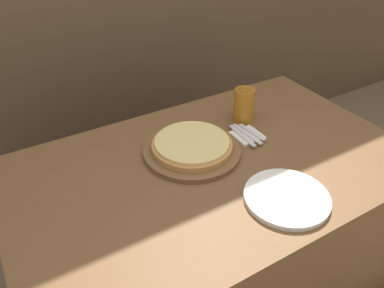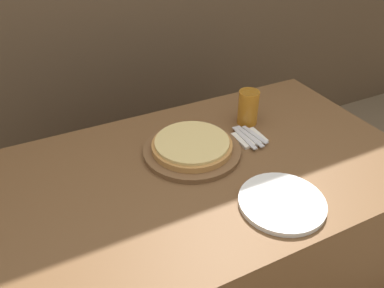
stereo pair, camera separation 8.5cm
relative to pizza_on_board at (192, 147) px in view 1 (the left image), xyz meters
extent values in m
plane|color=#756047|center=(0.04, -0.10, -0.73)|extent=(12.00, 12.00, 0.00)
cube|color=brown|center=(0.04, -0.10, -0.38)|extent=(1.48, 0.90, 0.71)
cylinder|color=brown|center=(0.00, 0.00, -0.01)|extent=(0.37, 0.37, 0.02)
cylinder|color=#B77F42|center=(0.00, 0.00, 0.01)|extent=(0.31, 0.31, 0.02)
cylinder|color=#E0C175|center=(0.00, 0.00, 0.03)|extent=(0.28, 0.28, 0.01)
cylinder|color=#B7701E|center=(0.31, 0.09, 0.05)|extent=(0.09, 0.09, 0.15)
cylinder|color=white|center=(0.31, 0.09, 0.11)|extent=(0.08, 0.08, 0.02)
cylinder|color=white|center=(0.13, -0.38, -0.02)|extent=(0.28, 0.28, 0.02)
cube|color=silver|center=(0.25, -0.02, -0.02)|extent=(0.11, 0.11, 0.01)
cube|color=silver|center=(0.22, -0.02, -0.01)|extent=(0.03, 0.17, 0.00)
cube|color=silver|center=(0.25, -0.02, -0.01)|extent=(0.03, 0.17, 0.00)
cube|color=silver|center=(0.27, -0.02, -0.01)|extent=(0.03, 0.15, 0.00)
camera|label=1|loc=(-0.59, -0.99, 0.82)|focal=35.00mm
camera|label=2|loc=(-0.51, -1.03, 0.82)|focal=35.00mm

